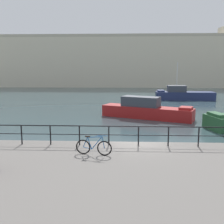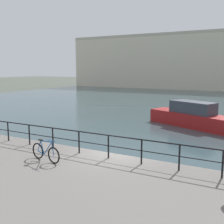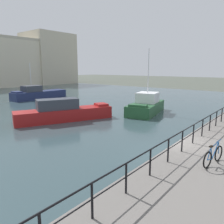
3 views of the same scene
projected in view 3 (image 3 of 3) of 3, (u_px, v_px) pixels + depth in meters
ground_plane at (178, 157)px, 12.53m from camera, size 240.00×240.00×0.00m
moored_harbor_tender at (146, 106)px, 24.57m from camera, size 7.12×4.16×7.12m
moored_green_narrowboat at (64, 112)px, 21.04m from camera, size 9.22×5.54×2.15m
moored_blue_motorboat at (38, 94)px, 36.08m from camera, size 9.08×2.82×5.85m
quay_railing at (194, 130)px, 11.83m from camera, size 25.30×0.07×1.08m
parked_bicycle at (213, 156)px, 9.22m from camera, size 1.76×0.35×0.98m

